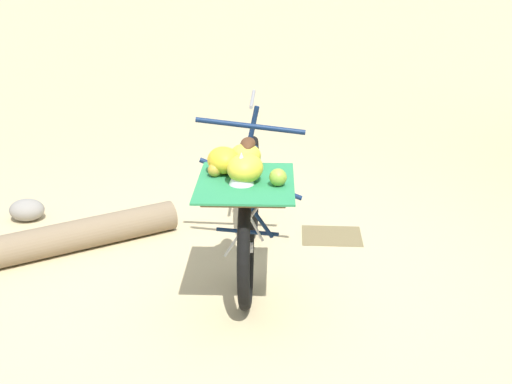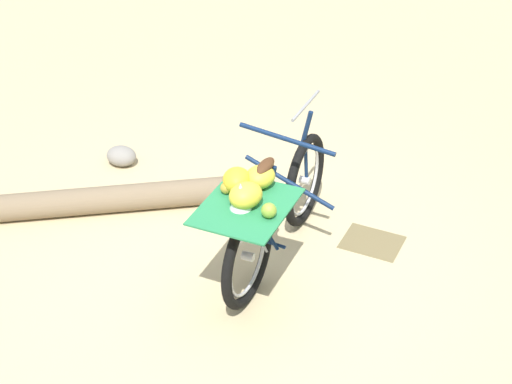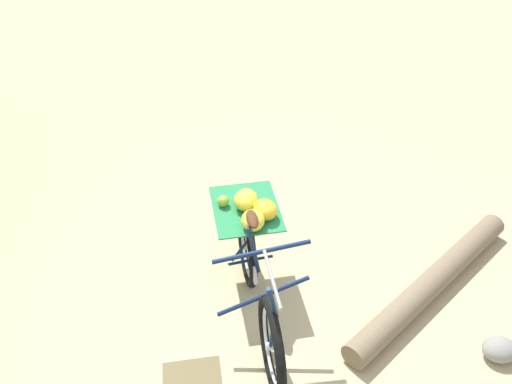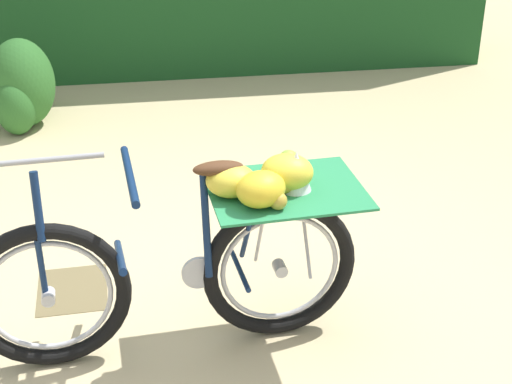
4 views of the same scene
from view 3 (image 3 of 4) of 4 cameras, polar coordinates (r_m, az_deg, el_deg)
name	(u,v)px [view 3 (image 3 of 4)]	position (r m, az deg, el deg)	size (l,w,h in m)	color
ground_plane	(235,303)	(4.61, -2.27, -11.98)	(60.00, 60.00, 0.00)	#C6B284
bicycle	(256,267)	(4.19, -0.02, -8.16)	(0.71, 1.78, 1.03)	black
fallen_log	(432,282)	(4.87, 18.69, -9.32)	(0.22, 0.22, 2.24)	#7F6B51
path_stone	(500,349)	(4.61, 25.06, -15.30)	(0.27, 0.23, 0.17)	gray
leaf_litter_patch	(192,380)	(4.19, -6.98, -19.66)	(0.44, 0.36, 0.01)	olive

